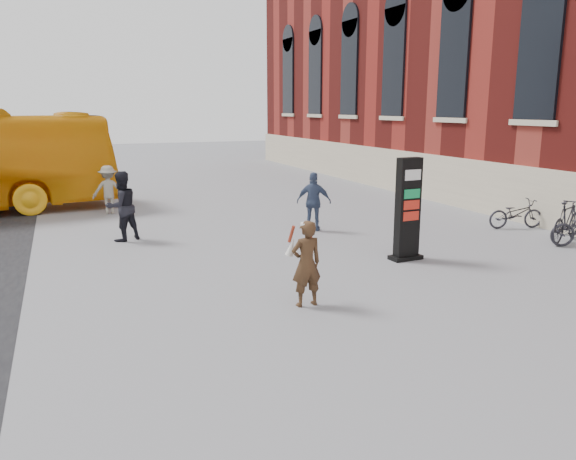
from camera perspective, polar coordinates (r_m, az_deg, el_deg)
name	(u,v)px	position (r m, az deg, el deg)	size (l,w,h in m)	color
ground	(302,299)	(10.90, 1.48, -7.01)	(100.00, 100.00, 0.00)	#9E9EA3
info_pylon	(408,209)	(13.68, 12.07, 2.06)	(0.81, 0.44, 2.47)	black
woman	(306,262)	(10.32, 1.85, -3.31)	(0.61, 0.56, 1.62)	#402B18
pedestrian_a	(122,206)	(16.03, -16.54, 2.32)	(0.93, 0.73, 1.92)	black
pedestrian_b	(108,190)	(20.32, -17.77, 3.91)	(1.08, 0.62, 1.67)	gray
pedestrian_c	(314,202)	(16.69, 2.64, 2.89)	(1.02, 0.43, 1.75)	#3D4C6D
bike_5	(567,221)	(17.13, 26.47, 0.81)	(0.54, 1.90, 1.14)	#27262D
bike_6	(516,214)	(18.40, 22.14, 1.54)	(0.60, 1.71, 0.90)	#27262D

